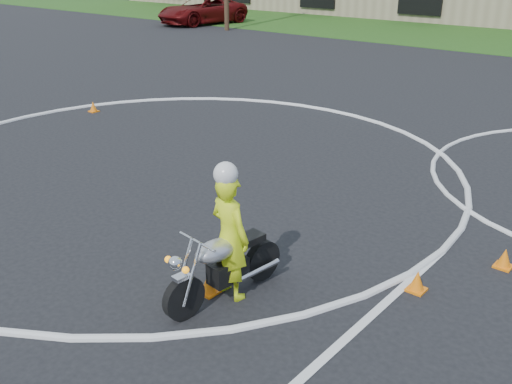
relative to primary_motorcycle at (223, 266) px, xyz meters
The scene contains 6 objects.
ground 4.33m from the primary_motorcycle, behind, with size 120.00×120.00×0.00m, color black.
course_markings 4.93m from the primary_motorcycle, 115.82° to the left, with size 19.05×19.05×0.12m.
primary_motorcycle is the anchor object (origin of this frame).
rider_primary_grp 0.44m from the primary_motorcycle, 89.82° to the left, with size 0.66×0.47×1.88m.
pickup_grp 31.92m from the primary_motorcycle, 135.35° to the left, with size 3.43×6.24×1.66m.
traffic_cones 3.33m from the primary_motorcycle, 88.89° to the left, with size 18.29×10.34×0.30m.
Camera 1 is at (8.73, -4.69, 4.19)m, focal length 40.00 mm.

